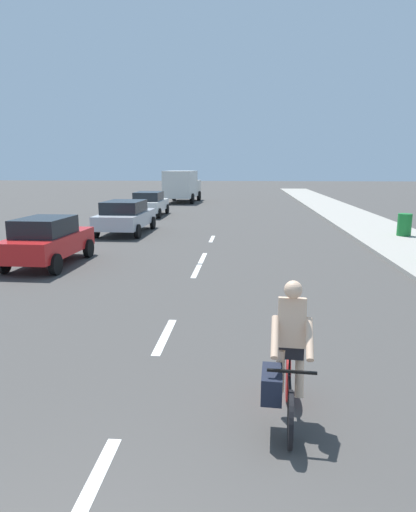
{
  "coord_description": "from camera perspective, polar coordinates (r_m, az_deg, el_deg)",
  "views": [
    {
      "loc": [
        1.49,
        -1.73,
        3.15
      ],
      "look_at": [
        0.62,
        8.37,
        1.1
      ],
      "focal_mm": 31.03,
      "sensor_mm": 36.0,
      "label": 1
    }
  ],
  "objects": [
    {
      "name": "lane_stripe_5",
      "position": [
        19.67,
        0.52,
        2.22
      ],
      "size": [
        0.16,
        1.8,
        0.01
      ],
      "primitive_type": "cube",
      "color": "white",
      "rests_on": "ground"
    },
    {
      "name": "cyclist",
      "position": [
        5.64,
        10.1,
        -13.06
      ],
      "size": [
        0.63,
        1.71,
        1.82
      ],
      "rotation": [
        0.0,
        0.0,
        3.07
      ],
      "color": "black",
      "rests_on": "ground"
    },
    {
      "name": "delivery_truck",
      "position": [
        40.35,
        -3.35,
        9.07
      ],
      "size": [
        2.9,
        6.35,
        2.8
      ],
      "rotation": [
        0.0,
        0.0,
        -0.05
      ],
      "color": "beige",
      "rests_on": "ground"
    },
    {
      "name": "ground_plane",
      "position": [
        22.01,
        1.0,
        3.2
      ],
      "size": [
        160.0,
        160.0,
        0.0
      ],
      "primitive_type": "plane",
      "color": "#423F3D"
    },
    {
      "name": "lane_stripe_2",
      "position": [
        8.54,
        -5.57,
        -10.23
      ],
      "size": [
        0.16,
        1.8,
        0.01
      ],
      "primitive_type": "cube",
      "color": "white",
      "rests_on": "ground"
    },
    {
      "name": "parked_car_white",
      "position": [
        29.15,
        -7.57,
        6.78
      ],
      "size": [
        2.02,
        4.32,
        1.57
      ],
      "rotation": [
        0.0,
        0.0,
        0.01
      ],
      "color": "white",
      "rests_on": "ground"
    },
    {
      "name": "sidewalk_strip",
      "position": [
        24.81,
        20.23,
        3.59
      ],
      "size": [
        3.6,
        80.0,
        0.14
      ],
      "primitive_type": "cube",
      "color": "#9E998E",
      "rests_on": "ground"
    },
    {
      "name": "lane_stripe_1",
      "position": [
        5.05,
        -15.2,
        -27.55
      ],
      "size": [
        0.16,
        1.8,
        0.01
      ],
      "primitive_type": "cube",
      "color": "white",
      "rests_on": "ground"
    },
    {
      "name": "parked_car_red",
      "position": [
        15.2,
        -19.97,
        1.97
      ],
      "size": [
        1.88,
        3.91,
        1.57
      ],
      "rotation": [
        0.0,
        0.0,
        -0.02
      ],
      "color": "red",
      "rests_on": "ground"
    },
    {
      "name": "parked_car_silver",
      "position": [
        21.63,
        -10.59,
        5.11
      ],
      "size": [
        2.13,
        4.59,
        1.57
      ],
      "rotation": [
        0.0,
        0.0,
        -0.01
      ],
      "color": "#B7BABF",
      "rests_on": "ground"
    },
    {
      "name": "lane_stripe_3",
      "position": [
        13.62,
        -1.49,
        -1.93
      ],
      "size": [
        0.16,
        1.8,
        0.01
      ],
      "primitive_type": "cube",
      "color": "white",
      "rests_on": "ground"
    },
    {
      "name": "trash_bin_far",
      "position": [
        21.49,
        23.99,
        3.7
      ],
      "size": [
        0.6,
        0.6,
        0.98
      ],
      "primitive_type": "cylinder",
      "color": "#19722D",
      "rests_on": "sidewalk_strip"
    },
    {
      "name": "lane_stripe_4",
      "position": [
        15.53,
        -0.68,
        -0.26
      ],
      "size": [
        0.16,
        1.8,
        0.01
      ],
      "primitive_type": "cube",
      "color": "white",
      "rests_on": "ground"
    }
  ]
}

